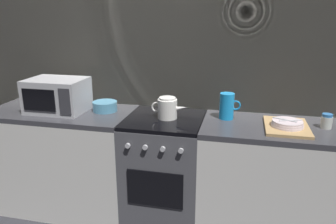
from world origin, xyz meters
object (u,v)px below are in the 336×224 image
(stove_unit, at_px, (165,170))
(spice_jar, at_px, (327,121))
(pitcher, at_px, (227,106))
(microwave, at_px, (57,95))
(dish_pile, at_px, (287,125))
(mixing_bowl, at_px, (105,106))
(kettle, at_px, (168,108))

(stove_unit, distance_m, spice_jar, 1.27)
(stove_unit, height_order, pitcher, pitcher)
(microwave, distance_m, dish_pile, 1.80)
(stove_unit, distance_m, dish_pile, 1.01)
(dish_pile, relative_size, spice_jar, 3.81)
(microwave, xyz_separation_m, mixing_bowl, (0.37, 0.09, -0.10))
(stove_unit, bearing_deg, pitcher, 11.34)
(pitcher, bearing_deg, stove_unit, -168.66)
(mixing_bowl, bearing_deg, spice_jar, -1.21)
(spice_jar, bearing_deg, kettle, -178.37)
(stove_unit, height_order, microwave, microwave)
(mixing_bowl, xyz_separation_m, dish_pile, (1.42, -0.11, -0.02))
(mixing_bowl, bearing_deg, dish_pile, -4.38)
(dish_pile, bearing_deg, stove_unit, 177.68)
(microwave, xyz_separation_m, pitcher, (1.37, 0.11, -0.03))
(dish_pile, distance_m, spice_jar, 0.28)
(spice_jar, bearing_deg, pitcher, 175.32)
(microwave, height_order, mixing_bowl, microwave)
(microwave, bearing_deg, stove_unit, 1.11)
(stove_unit, height_order, kettle, kettle)
(stove_unit, distance_m, pitcher, 0.73)
(microwave, height_order, pitcher, microwave)
(mixing_bowl, bearing_deg, microwave, -166.51)
(kettle, xyz_separation_m, spice_jar, (1.14, 0.03, -0.03))
(mixing_bowl, bearing_deg, stove_unit, -7.86)
(stove_unit, relative_size, microwave, 1.96)
(pitcher, xyz_separation_m, dish_pile, (0.43, -0.13, -0.08))
(spice_jar, bearing_deg, stove_unit, -178.20)
(pitcher, relative_size, dish_pile, 0.50)
(kettle, height_order, pitcher, pitcher)
(dish_pile, bearing_deg, pitcher, 163.08)
(microwave, distance_m, spice_jar, 2.07)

